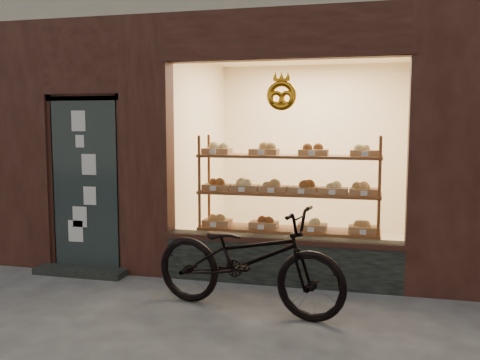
# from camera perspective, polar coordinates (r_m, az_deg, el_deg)

# --- Properties ---
(ground) EXTENTS (90.00, 90.00, 0.00)m
(ground) POSITION_cam_1_polar(r_m,az_deg,el_deg) (4.49, -6.45, -18.26)
(ground) COLOR #414141
(display_shelf) EXTENTS (2.20, 0.45, 1.70)m
(display_shelf) POSITION_cam_1_polar(r_m,az_deg,el_deg) (6.53, 5.15, -2.53)
(display_shelf) COLOR #5D3218
(display_shelf) RESTS_ON ground
(bicycle) EXTENTS (2.09, 1.06, 1.05)m
(bicycle) POSITION_cam_1_polar(r_m,az_deg,el_deg) (5.30, 0.79, -8.40)
(bicycle) COLOR black
(bicycle) RESTS_ON ground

